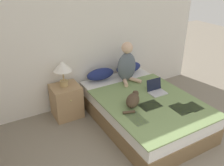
{
  "coord_description": "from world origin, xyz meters",
  "views": [
    {
      "loc": [
        -1.5,
        -0.19,
        2.46
      ],
      "look_at": [
        0.09,
        2.59,
        0.86
      ],
      "focal_mm": 38.0,
      "sensor_mm": 36.0,
      "label": 1
    }
  ],
  "objects_px": {
    "person_sitting": "(127,64)",
    "table_lamp": "(63,68)",
    "cat_tabby": "(133,100)",
    "pillow_far": "(129,68)",
    "laptop_open": "(156,90)",
    "nightstand": "(66,101)",
    "bed": "(143,110)",
    "pillow_near": "(100,74)"
  },
  "relations": [
    {
      "from": "cat_tabby",
      "to": "table_lamp",
      "type": "relative_size",
      "value": 0.97
    },
    {
      "from": "pillow_near",
      "to": "cat_tabby",
      "type": "relative_size",
      "value": 1.25
    },
    {
      "from": "bed",
      "to": "person_sitting",
      "type": "bearing_deg",
      "value": 82.3
    },
    {
      "from": "nightstand",
      "to": "table_lamp",
      "type": "height_order",
      "value": "table_lamp"
    },
    {
      "from": "pillow_near",
      "to": "bed",
      "type": "bearing_deg",
      "value": -71.35
    },
    {
      "from": "pillow_near",
      "to": "pillow_far",
      "type": "bearing_deg",
      "value": 0.0
    },
    {
      "from": "pillow_far",
      "to": "laptop_open",
      "type": "height_order",
      "value": "laptop_open"
    },
    {
      "from": "pillow_near",
      "to": "nightstand",
      "type": "distance_m",
      "value": 0.8
    },
    {
      "from": "person_sitting",
      "to": "pillow_far",
      "type": "bearing_deg",
      "value": 50.5
    },
    {
      "from": "person_sitting",
      "to": "table_lamp",
      "type": "relative_size",
      "value": 1.63
    },
    {
      "from": "pillow_near",
      "to": "laptop_open",
      "type": "bearing_deg",
      "value": -57.71
    },
    {
      "from": "bed",
      "to": "pillow_far",
      "type": "relative_size",
      "value": 3.92
    },
    {
      "from": "person_sitting",
      "to": "table_lamp",
      "type": "height_order",
      "value": "person_sitting"
    },
    {
      "from": "person_sitting",
      "to": "laptop_open",
      "type": "height_order",
      "value": "person_sitting"
    },
    {
      "from": "cat_tabby",
      "to": "table_lamp",
      "type": "xyz_separation_m",
      "value": [
        -0.74,
        1.01,
        0.32
      ]
    },
    {
      "from": "pillow_near",
      "to": "table_lamp",
      "type": "distance_m",
      "value": 0.8
    },
    {
      "from": "pillow_far",
      "to": "person_sitting",
      "type": "bearing_deg",
      "value": -129.5
    },
    {
      "from": "pillow_near",
      "to": "cat_tabby",
      "type": "bearing_deg",
      "value": -89.87
    },
    {
      "from": "cat_tabby",
      "to": "table_lamp",
      "type": "bearing_deg",
      "value": 84.77
    },
    {
      "from": "pillow_far",
      "to": "person_sitting",
      "type": "distance_m",
      "value": 0.42
    },
    {
      "from": "cat_tabby",
      "to": "laptop_open",
      "type": "distance_m",
      "value": 0.6
    },
    {
      "from": "bed",
      "to": "cat_tabby",
      "type": "bearing_deg",
      "value": -156.05
    },
    {
      "from": "pillow_near",
      "to": "nightstand",
      "type": "height_order",
      "value": "pillow_near"
    },
    {
      "from": "laptop_open",
      "to": "cat_tabby",
      "type": "bearing_deg",
      "value": -164.25
    },
    {
      "from": "pillow_far",
      "to": "laptop_open",
      "type": "bearing_deg",
      "value": -92.8
    },
    {
      "from": "nightstand",
      "to": "table_lamp",
      "type": "distance_m",
      "value": 0.63
    },
    {
      "from": "nightstand",
      "to": "laptop_open",
      "type": "bearing_deg",
      "value": -32.42
    },
    {
      "from": "person_sitting",
      "to": "cat_tabby",
      "type": "relative_size",
      "value": 1.68
    },
    {
      "from": "person_sitting",
      "to": "table_lamp",
      "type": "bearing_deg",
      "value": 169.63
    },
    {
      "from": "cat_tabby",
      "to": "nightstand",
      "type": "height_order",
      "value": "cat_tabby"
    },
    {
      "from": "nightstand",
      "to": "pillow_near",
      "type": "bearing_deg",
      "value": 7.04
    },
    {
      "from": "bed",
      "to": "person_sitting",
      "type": "relative_size",
      "value": 2.9
    },
    {
      "from": "person_sitting",
      "to": "laptop_open",
      "type": "bearing_deg",
      "value": -74.51
    },
    {
      "from": "bed",
      "to": "pillow_far",
      "type": "bearing_deg",
      "value": 71.36
    },
    {
      "from": "pillow_far",
      "to": "nightstand",
      "type": "bearing_deg",
      "value": -176.2
    },
    {
      "from": "cat_tabby",
      "to": "bed",
      "type": "bearing_deg",
      "value": -17.41
    },
    {
      "from": "bed",
      "to": "table_lamp",
      "type": "xyz_separation_m",
      "value": [
        -1.05,
        0.87,
        0.67
      ]
    },
    {
      "from": "bed",
      "to": "nightstand",
      "type": "bearing_deg",
      "value": 141.1
    },
    {
      "from": "laptop_open",
      "to": "pillow_near",
      "type": "bearing_deg",
      "value": 123.87
    },
    {
      "from": "bed",
      "to": "pillow_near",
      "type": "height_order",
      "value": "pillow_near"
    },
    {
      "from": "person_sitting",
      "to": "cat_tabby",
      "type": "height_order",
      "value": "person_sitting"
    },
    {
      "from": "pillow_near",
      "to": "cat_tabby",
      "type": "height_order",
      "value": "pillow_near"
    }
  ]
}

